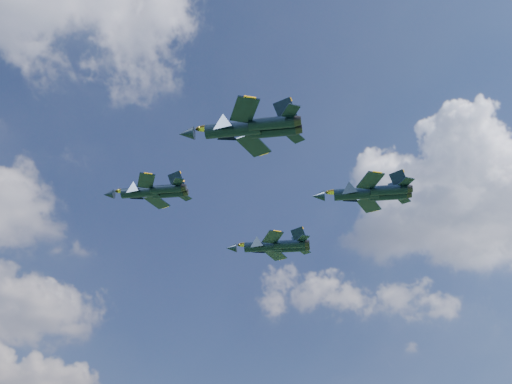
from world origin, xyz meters
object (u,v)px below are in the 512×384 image
Objects in this scene: jet_right at (260,246)px; jet_slot at (353,194)px; jet_left at (229,129)px; jet_lead at (138,192)px.

jet_slot is at bearing -138.53° from jet_right.
jet_right is (20.32, 27.82, -0.63)m from jet_left.
jet_left is 34.46m from jet_right.
jet_lead is 0.91× the size of jet_slot.
jet_right is 24.00m from jet_slot.
jet_lead reaches higher than jet_right.
jet_left is at bearing 135.42° from jet_slot.
jet_slot is (27.72, -19.13, -2.29)m from jet_lead.
jet_right is (24.88, 4.70, -1.68)m from jet_lead.
jet_lead is 0.83× the size of jet_left.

